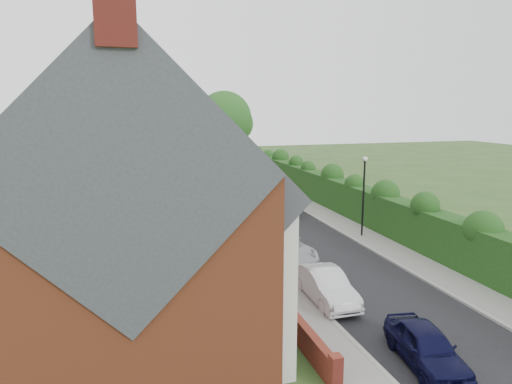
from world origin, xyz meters
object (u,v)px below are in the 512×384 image
lamppost (364,186)px  car_white (242,211)px  horse (295,208)px  horse_cart (286,197)px  car_silver_a (326,286)px  car_silver_b (281,247)px  car_navy (426,346)px  car_red (218,186)px  car_beige (206,182)px  car_grey (205,170)px  car_green (241,204)px

lamppost → car_white: lamppost is taller
horse → horse_cart: bearing=-68.5°
lamppost → car_silver_a: size_ratio=1.24×
car_silver_b → car_white: size_ratio=1.19×
car_silver_a → horse_cart: 16.60m
horse_cart → car_navy: bearing=-98.3°
horse → horse_cart: horse_cart is taller
car_silver_b → car_red: size_ratio=1.34×
lamppost → car_navy: lamppost is taller
car_silver_a → car_white: (0.22, 14.80, -0.05)m
car_white → car_beige: size_ratio=0.85×
car_silver_a → horse_cart: size_ratio=1.43×
car_beige → horse_cart: horse_cart is taller
car_silver_b → horse: horse is taller
car_beige → car_navy: bearing=-73.9°
car_silver_b → horse: size_ratio=2.98×
lamppost → car_silver_b: (-6.40, -2.60, -2.57)m
car_navy → car_red: size_ratio=0.98×
car_beige → car_silver_b: bearing=-75.7°
car_beige → horse_cart: (4.16, -12.10, 0.49)m
car_silver_a → car_white: bearing=89.7°
lamppost → car_grey: bearing=100.1°
car_white → horse: (3.89, -0.61, 0.10)m
car_white → car_beige: 13.38m
car_silver_b → car_navy: bearing=-93.2°
lamppost → car_red: 18.45m
car_white → car_beige: (-0.26, 13.38, 0.08)m
car_navy → car_white: car_navy is taller
horse → car_green: bearing=-15.8°
car_silver_a → car_white: size_ratio=0.95×
horse → horse_cart: (0.00, 1.88, 0.47)m
car_silver_b → car_grey: size_ratio=0.94×
car_white → car_green: bearing=85.4°
lamppost → horse: size_ratio=2.96×
car_silver_b → horse: bearing=55.6°
car_silver_a → car_navy: bearing=-79.1°
car_grey → car_white: bearing=-96.3°
car_silver_a → car_beige: car_beige is taller
car_beige → horse: (4.16, -13.98, 0.02)m
car_white → car_grey: bearing=95.5°
car_silver_b → horse_cart: horse_cart is taller
car_silver_a → horse_cart: horse_cart is taller
car_silver_b → horse: (4.16, 8.59, 0.01)m
horse_cart → car_beige: bearing=109.0°
car_navy → car_grey: size_ratio=0.69×
lamppost → horse_cart: size_ratio=1.76×
car_silver_b → car_silver_a: bearing=-98.1°
car_navy → car_green: size_ratio=0.89×
car_green → horse: bearing=-29.1°
car_green → horse_cart: horse_cart is taller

